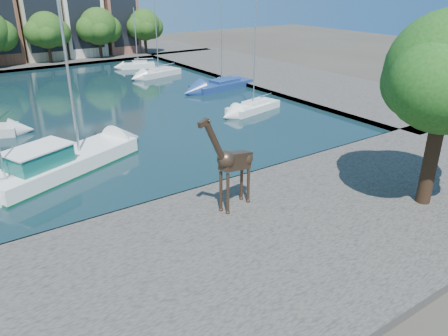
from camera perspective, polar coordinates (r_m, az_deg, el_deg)
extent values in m
plane|color=#38332B|center=(28.36, 0.41, -2.28)|extent=(160.00, 160.00, 0.00)
cube|color=black|center=(48.84, -16.05, 7.97)|extent=(38.00, 50.00, 0.08)
cube|color=#545049|center=(23.53, 10.28, -7.80)|extent=(50.00, 14.00, 0.50)
cube|color=#545049|center=(79.26, -24.02, 12.72)|extent=(60.00, 16.00, 0.50)
cube|color=#545049|center=(61.13, 6.96, 11.88)|extent=(14.00, 52.00, 0.50)
cylinder|color=#332114|center=(26.73, 25.44, 1.27)|extent=(0.80, 0.80, 5.50)
sphere|color=#154513|center=(25.53, 27.27, 11.01)|extent=(6.40, 6.40, 6.40)
sphere|color=#154513|center=(23.88, 25.83, 9.78)|extent=(4.48, 4.48, 4.48)
cube|color=tan|center=(78.97, -23.29, 17.24)|extent=(5.88, 9.00, 11.50)
cube|color=black|center=(74.61, -22.50, 17.10)|extent=(4.80, 0.05, 8.62)
cube|color=beige|center=(80.57, -18.63, 18.15)|extent=(6.37, 9.00, 12.00)
cube|color=black|center=(76.30, -17.59, 18.04)|extent=(5.20, 0.05, 9.00)
cube|color=brown|center=(82.72, -14.07, 18.22)|extent=(5.39, 9.00, 10.50)
cube|color=black|center=(78.57, -12.82, 18.09)|extent=(4.40, 0.05, 7.88)
sphere|color=#1C4012|center=(72.89, -27.05, 15.17)|extent=(4.50, 4.50, 4.50)
cylinder|color=#332114|center=(74.07, -21.81, 13.90)|extent=(0.50, 0.50, 3.20)
sphere|color=#1C4012|center=(73.70, -22.19, 16.35)|extent=(5.40, 5.40, 5.40)
sphere|color=#1C4012|center=(74.42, -20.94, 16.16)|extent=(4.05, 4.05, 4.05)
sphere|color=#1C4012|center=(73.02, -23.25, 15.93)|extent=(3.78, 3.78, 3.78)
cylinder|color=#332114|center=(76.27, -15.84, 14.89)|extent=(0.50, 0.50, 3.20)
sphere|color=#1C4012|center=(75.89, -16.12, 17.37)|extent=(5.80, 5.80, 5.80)
sphere|color=#1C4012|center=(76.81, -14.88, 17.12)|extent=(4.35, 4.35, 4.35)
sphere|color=#1C4012|center=(75.04, -17.18, 16.97)|extent=(4.06, 4.06, 4.06)
cylinder|color=#332114|center=(79.21, -10.21, 15.67)|extent=(0.50, 0.50, 3.20)
sphere|color=#1C4012|center=(78.87, -10.38, 17.94)|extent=(5.20, 5.20, 5.20)
sphere|color=#1C4012|center=(79.84, -9.38, 17.69)|extent=(3.90, 3.90, 3.90)
sphere|color=#1C4012|center=(77.95, -11.23, 17.62)|extent=(3.64, 3.64, 3.64)
cylinder|color=#3E2C1F|center=(23.52, 0.51, -3.42)|extent=(0.18, 0.18, 2.36)
cylinder|color=#3E2C1F|center=(23.81, -0.40, -3.07)|extent=(0.18, 0.18, 2.36)
cylinder|color=#3E2C1F|center=(24.78, 3.20, -1.99)|extent=(0.18, 0.18, 2.36)
cylinder|color=#3E2C1F|center=(25.05, 2.30, -1.68)|extent=(0.18, 0.18, 2.36)
cube|color=#3E2C1F|center=(23.67, 1.56, 0.95)|extent=(2.37, 1.18, 1.38)
cylinder|color=#3E2C1F|center=(21.93, -1.18, 3.39)|extent=(1.55, 0.71, 2.44)
cube|color=#3E2C1F|center=(20.98, -2.69, 5.89)|extent=(0.69, 0.36, 0.37)
cube|color=white|center=(31.86, -20.04, 0.74)|extent=(11.23, 7.15, 1.40)
cube|color=#145A4F|center=(30.53, -23.05, 1.14)|extent=(4.46, 3.69, 1.29)
cylinder|color=#B2B2B7|center=(31.01, -19.66, 11.38)|extent=(0.17, 0.17, 10.76)
cube|color=white|center=(29.69, -26.38, -2.57)|extent=(6.40, 3.91, 0.87)
cube|color=white|center=(29.58, -26.48, -2.07)|extent=(2.97, 2.24, 0.48)
cube|color=white|center=(44.45, 3.84, 8.01)|extent=(6.43, 3.38, 0.90)
cube|color=white|center=(44.37, 3.86, 8.39)|extent=(2.93, 2.03, 0.50)
cylinder|color=#B2B2B7|center=(43.31, 4.05, 15.12)|extent=(0.12, 0.12, 10.62)
cube|color=navy|center=(54.07, -0.30, 10.87)|extent=(8.36, 3.90, 0.95)
cube|color=navy|center=(54.00, -0.30, 11.20)|extent=(3.76, 2.44, 0.53)
cylinder|color=#B2B2B7|center=(53.15, -0.32, 16.65)|extent=(0.13, 0.13, 10.44)
cube|color=silver|center=(61.97, -8.54, 12.24)|extent=(6.68, 3.55, 0.96)
cube|color=silver|center=(61.91, -8.56, 12.53)|extent=(3.05, 2.12, 0.53)
cylinder|color=#B2B2B7|center=(61.20, -8.84, 17.01)|extent=(0.13, 0.13, 9.84)
cube|color=silver|center=(68.12, -11.19, 13.06)|extent=(5.26, 3.32, 0.96)
cube|color=silver|center=(68.06, -11.22, 13.32)|extent=(2.46, 1.88, 0.53)
cylinder|color=#B2B2B7|center=(67.52, -11.48, 16.54)|extent=(0.13, 0.13, 7.81)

